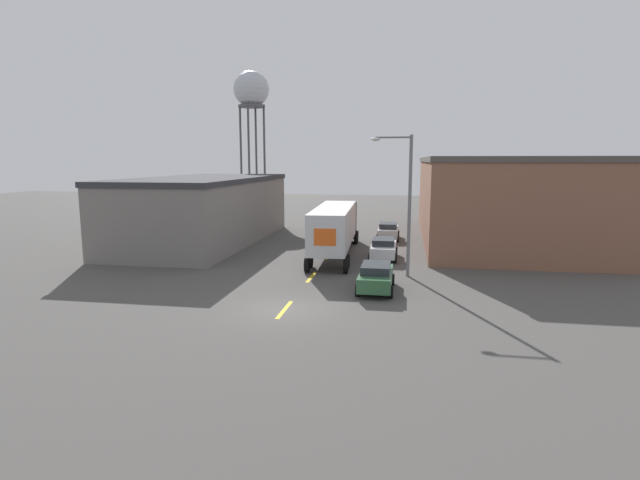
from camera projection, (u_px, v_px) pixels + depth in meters
name	position (u px, v px, depth m)	size (l,w,h in m)	color
ground_plane	(285.00, 310.00, 23.68)	(160.00, 160.00, 0.00)	#4C4947
road_centerline	(311.00, 277.00, 30.28)	(0.20, 16.46, 0.01)	gold
warehouse_left	(205.00, 210.00, 43.03)	(9.13, 21.21, 5.60)	slate
warehouse_right	(500.00, 199.00, 44.31)	(13.51, 26.91, 7.28)	brown
semi_truck	(336.00, 225.00, 37.17)	(3.31, 14.27, 3.72)	black
parked_car_right_mid	(384.00, 248.00, 35.72)	(1.94, 4.31, 1.50)	silver
parked_car_right_near	(376.00, 276.00, 26.98)	(1.94, 4.31, 1.50)	#2D5B38
parked_car_right_far	(388.00, 231.00, 44.52)	(1.94, 4.31, 1.50)	silver
water_tower	(251.00, 93.00, 65.65)	(4.68, 4.68, 18.62)	#47474C
street_lamp	(405.00, 196.00, 29.78)	(2.48, 0.32, 8.50)	slate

